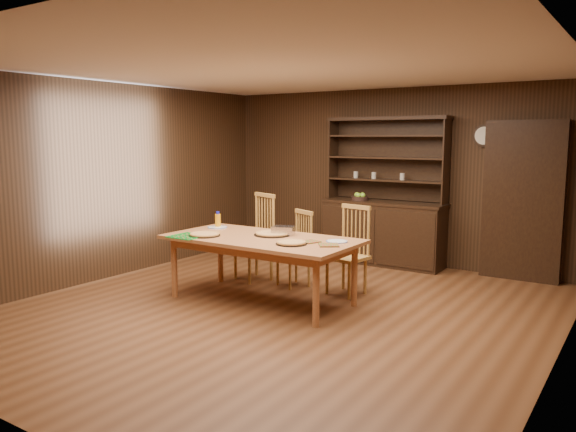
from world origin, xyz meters
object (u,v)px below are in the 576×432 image
Objects in this scene: chair_left at (258,234)px; chair_center at (298,246)px; dining_table at (262,243)px; juice_bottle at (218,220)px; chair_right at (351,247)px; china_hutch at (383,224)px.

chair_left reaches higher than chair_center.
juice_bottle is at bearing 162.97° from dining_table.
chair_center is at bearing 21.32° from chair_left.
chair_right is (0.68, 0.88, -0.11)m from dining_table.
china_hutch is at bearing 80.54° from chair_left.
juice_bottle is at bearing -148.15° from chair_right.
chair_center is 1.06m from juice_bottle.
chair_center is (0.61, 0.01, -0.10)m from chair_left.
chair_center is at bearing -102.90° from china_hutch.
chair_right is (1.34, 0.06, -0.04)m from chair_left.
chair_left reaches higher than chair_right.
chair_center reaches higher than juice_bottle.
china_hutch is 10.74× the size of juice_bottle.
china_hutch reaches higher than chair_left.
chair_left is (-0.65, 0.83, -0.07)m from dining_table.
juice_bottle is at bearing -91.15° from chair_left.
chair_center reaches higher than dining_table.
china_hutch reaches higher than juice_bottle.
dining_table is 1.93× the size of chair_left.
chair_left is 1.19× the size of chair_center.
chair_left is at bearing -167.18° from chair_right.
dining_table is 0.85m from chair_center.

